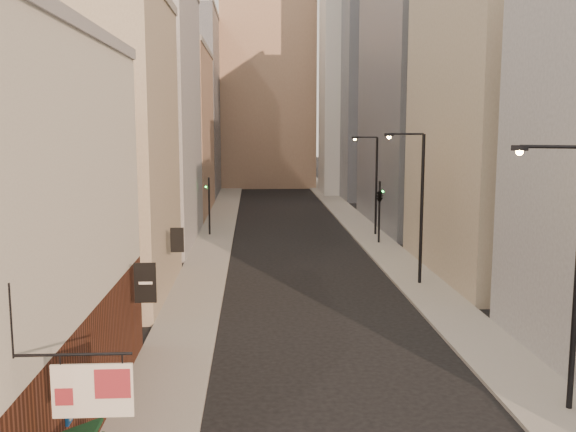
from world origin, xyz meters
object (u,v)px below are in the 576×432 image
at_px(white_tower, 352,55).
at_px(streetlamp_near, 570,263).
at_px(clock_tower, 267,71).
at_px(streetlamp_far, 374,180).
at_px(traffic_light_right, 380,195).
at_px(streetlamp_mid, 418,199).
at_px(traffic_light_left, 209,196).

height_order(white_tower, streetlamp_near, white_tower).
height_order(clock_tower, white_tower, clock_tower).
height_order(streetlamp_far, traffic_light_right, streetlamp_far).
distance_m(streetlamp_far, traffic_light_right, 4.03).
xyz_separation_m(streetlamp_near, traffic_light_right, (-0.21, 29.93, -1.03)).
bearing_deg(streetlamp_mid, clock_tower, 111.40).
bearing_deg(streetlamp_far, traffic_light_right, -80.68).
bearing_deg(streetlamp_mid, traffic_light_right, 103.47).
bearing_deg(streetlamp_far, streetlamp_near, -76.94).
height_order(streetlamp_mid, traffic_light_right, streetlamp_mid).
bearing_deg(traffic_light_left, streetlamp_near, 117.86).
distance_m(streetlamp_mid, traffic_light_right, 13.09).
relative_size(streetlamp_near, streetlamp_mid, 0.98).
bearing_deg(white_tower, traffic_light_right, -95.18).
height_order(white_tower, traffic_light_right, white_tower).
height_order(white_tower, streetlamp_far, white_tower).
height_order(streetlamp_near, traffic_light_right, streetlamp_near).
distance_m(streetlamp_near, traffic_light_right, 29.95).
xyz_separation_m(traffic_light_left, traffic_light_right, (13.62, -4.54, 0.55)).
relative_size(streetlamp_mid, streetlamp_far, 1.06).
xyz_separation_m(white_tower, streetlamp_mid, (-3.78, -50.82, -13.52)).
height_order(white_tower, streetlamp_mid, white_tower).
distance_m(streetlamp_mid, streetlamp_far, 16.98).
height_order(clock_tower, traffic_light_left, clock_tower).
xyz_separation_m(clock_tower, streetlamp_near, (7.79, -81.72, -12.65)).
bearing_deg(streetlamp_near, white_tower, 111.40).
xyz_separation_m(streetlamp_mid, traffic_light_left, (-13.26, 17.57, -1.68)).
distance_m(clock_tower, traffic_light_right, 54.10).
relative_size(streetlamp_mid, traffic_light_left, 1.78).
bearing_deg(white_tower, streetlamp_near, -92.71).
xyz_separation_m(clock_tower, white_tower, (11.00, -14.00, 0.97)).
distance_m(streetlamp_mid, traffic_light_left, 22.07).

